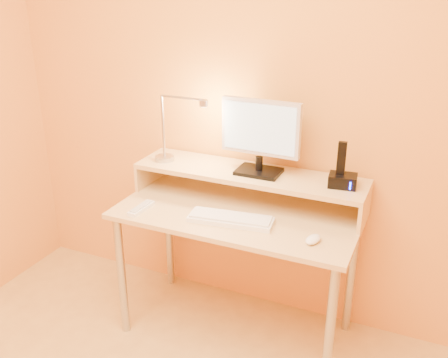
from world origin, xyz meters
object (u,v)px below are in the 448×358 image
at_px(phone_dock, 343,181).
at_px(keyboard, 231,220).
at_px(remote_control, 141,208).
at_px(monitor_panel, 261,127).
at_px(mouse, 313,239).
at_px(lamp_base, 165,158).

height_order(phone_dock, keyboard, phone_dock).
xyz_separation_m(keyboard, remote_control, (-0.46, -0.06, -0.00)).
distance_m(phone_dock, keyboard, 0.56).
bearing_deg(monitor_panel, mouse, -38.68).
bearing_deg(remote_control, lamp_base, 98.37).
relative_size(monitor_panel, phone_dock, 3.11).
relative_size(monitor_panel, remote_control, 2.32).
height_order(phone_dock, mouse, phone_dock).
height_order(lamp_base, remote_control, lamp_base).
bearing_deg(lamp_base, phone_dock, 1.80).
distance_m(mouse, remote_control, 0.87).
distance_m(lamp_base, mouse, 0.95).
relative_size(lamp_base, mouse, 1.05).
bearing_deg(lamp_base, keyboard, -25.59).
relative_size(monitor_panel, lamp_base, 4.05).
height_order(monitor_panel, keyboard, monitor_panel).
xyz_separation_m(lamp_base, keyboard, (0.49, -0.23, -0.16)).
distance_m(phone_dock, mouse, 0.35).
height_order(lamp_base, phone_dock, phone_dock).
height_order(monitor_panel, remote_control, monitor_panel).
bearing_deg(monitor_panel, phone_dock, 0.14).
bearing_deg(keyboard, mouse, -12.59).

